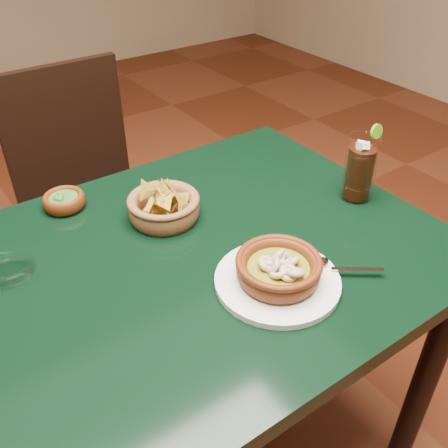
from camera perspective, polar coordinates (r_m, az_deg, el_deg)
dining_table at (r=1.08m, az=-6.77°, el=-8.86°), size 1.20×0.80×0.75m
dining_chair at (r=1.73m, az=-15.09°, el=2.93°), size 0.43×0.43×0.92m
shrimp_plate at (r=0.96m, az=6.24°, el=-5.42°), size 0.31×0.24×0.08m
chip_basket at (r=1.13m, az=-6.87°, el=1.93°), size 0.20×0.20×0.12m
guacamole_ramekin at (r=1.23m, az=-17.82°, el=2.54°), size 0.12×0.12×0.04m
cola_drink at (r=1.22m, az=15.28°, el=6.11°), size 0.16×0.16×0.18m
glass_ashtray at (r=1.07m, az=-23.42°, el=-4.78°), size 0.11×0.11×0.03m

